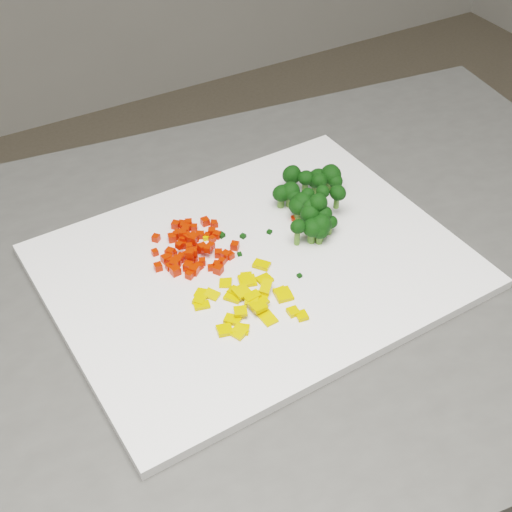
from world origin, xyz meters
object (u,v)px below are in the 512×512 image
cutting_board (256,266)px  pepper_pile (253,295)px  broccoli_pile (315,197)px  counter_block (272,475)px  carrot_pile (193,241)px

cutting_board → pepper_pile: 0.06m
cutting_board → broccoli_pile: 0.12m
counter_block → carrot_pile: 0.49m
cutting_board → broccoli_pile: size_ratio=3.75×
pepper_pile → broccoli_pile: broccoli_pile is taller
counter_block → carrot_pile: (-0.08, 0.07, 0.48)m
counter_block → broccoli_pile: broccoli_pile is taller
counter_block → cutting_board: size_ratio=2.16×
counter_block → carrot_pile: bearing=138.1°
broccoli_pile → counter_block: bearing=-147.6°
counter_block → pepper_pile: 0.48m
carrot_pile → broccoli_pile: size_ratio=0.83×
counter_block → pepper_pile: (-0.06, -0.04, 0.47)m
carrot_pile → broccoli_pile: (0.16, -0.01, 0.01)m
counter_block → pepper_pile: bearing=-144.0°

